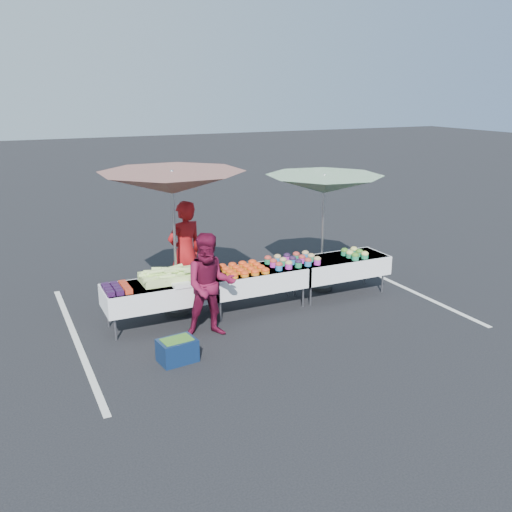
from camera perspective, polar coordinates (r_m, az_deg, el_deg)
name	(u,v)px	position (r m, az deg, el deg)	size (l,w,h in m)	color
ground	(256,308)	(10.51, 0.00, -5.24)	(80.00, 80.00, 0.00)	black
stripe_left	(76,340)	(9.69, -17.54, -7.98)	(0.10, 5.00, 0.00)	silver
stripe_right	(396,284)	(12.14, 13.79, -2.69)	(0.10, 5.00, 0.00)	silver
table_left	(159,293)	(9.72, -9.66, -3.64)	(1.86, 0.81, 0.75)	white
table_center	(256,278)	(10.31, 0.00, -2.22)	(1.86, 0.81, 0.75)	white
table_right	(340,265)	(11.16, 8.38, -0.94)	(1.86, 0.81, 0.75)	white
berry_punnets	(117,288)	(9.44, -13.76, -3.16)	(0.40, 0.54, 0.08)	black
corn_pile	(171,276)	(9.73, -8.47, -1.96)	(1.16, 0.57, 0.26)	#AFDB70
plastic_bags	(182,285)	(9.46, -7.46, -2.87)	(0.30, 0.25, 0.05)	white
carrot_bowls	(244,269)	(10.13, -1.25, -1.27)	(0.75, 0.69, 0.11)	orange
potato_cups	(293,260)	(10.56, 3.68, -0.39)	(0.94, 0.58, 0.16)	#266FB2
bean_baskets	(355,253)	(11.16, 9.83, 0.27)	(0.36, 0.50, 0.15)	#218455
vendor	(185,253)	(10.58, -7.09, 0.33)	(0.71, 0.46, 1.94)	maroon
customer	(210,285)	(9.13, -4.62, -2.95)	(0.83, 0.65, 1.71)	maroon
umbrella_left	(172,184)	(9.79, -8.37, 7.15)	(3.30, 3.30, 2.57)	black
umbrella_right	(324,185)	(11.05, 6.84, 7.06)	(2.76, 2.76, 2.32)	black
storage_bin	(177,350)	(8.57, -7.88, -9.28)	(0.58, 0.45, 0.35)	#0D1F41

